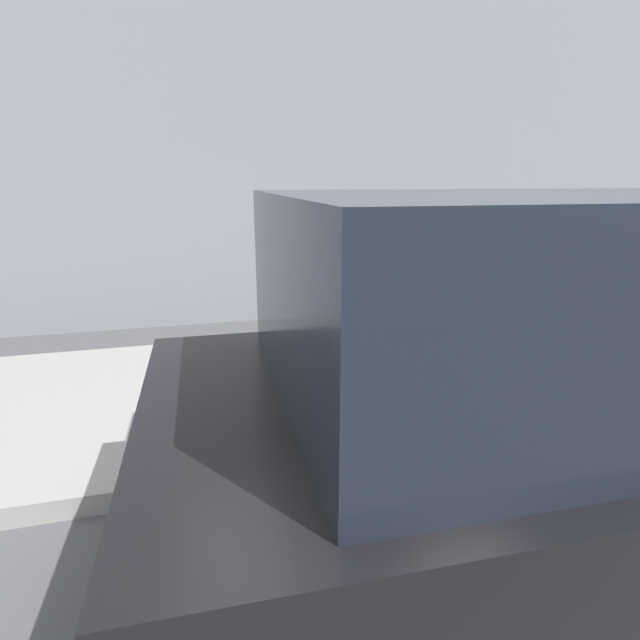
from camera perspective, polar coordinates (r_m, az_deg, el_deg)
ground_plane at (r=2.97m, az=11.75°, el=-24.88°), size 60.00×60.00×0.00m
sidewalk at (r=4.70m, az=-0.27°, el=-7.39°), size 24.00×2.80×0.14m
building_facade at (r=7.14m, az=-6.58°, el=25.16°), size 24.00×0.30×6.19m
parking_meter at (r=3.16m, az=0.00°, el=0.45°), size 0.17×0.14×1.41m
fire_hydrant at (r=4.53m, az=27.48°, el=-3.62°), size 0.26×0.26×0.83m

